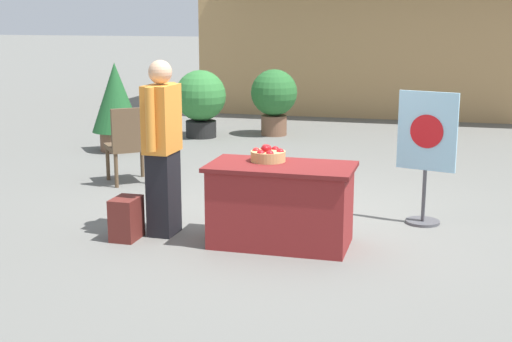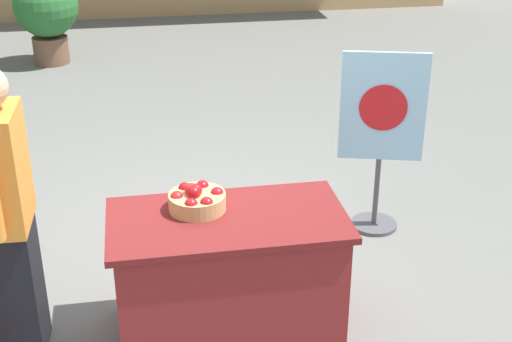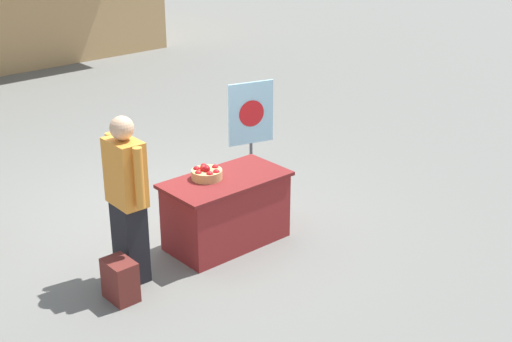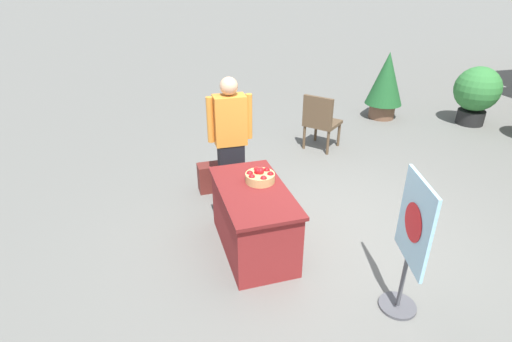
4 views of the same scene
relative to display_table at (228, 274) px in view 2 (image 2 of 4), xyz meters
name	(u,v)px [view 2 (image 2 of 4)]	position (x,y,z in m)	size (l,w,h in m)	color
ground_plane	(202,249)	(-0.07, 0.97, -0.40)	(120.00, 120.00, 0.00)	slate
display_table	(228,274)	(0.00, 0.00, 0.00)	(1.38, 0.74, 0.79)	maroon
apple_basket	(197,200)	(-0.16, 0.13, 0.46)	(0.34, 0.34, 0.16)	tan
person_visitor	(6,216)	(-1.21, 0.03, 0.50)	(0.27, 0.61, 1.75)	black
poster_board	(381,134)	(1.30, 1.08, 0.39)	(0.61, 0.36, 1.40)	#4C4C51
potted_plant_far_left	(46,11)	(-1.55, 6.16, 0.32)	(0.84, 0.84, 1.21)	brown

